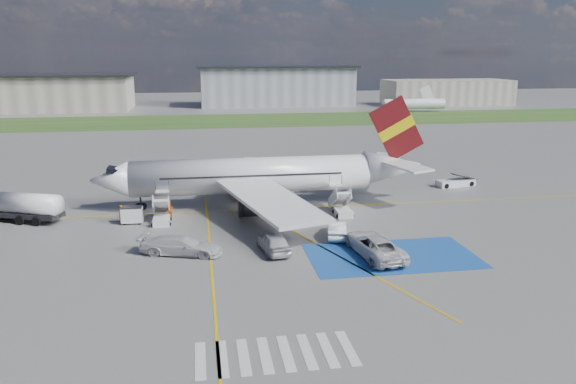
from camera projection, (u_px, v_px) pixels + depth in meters
The scene contains 23 objects.
ground at pixel (267, 247), 49.12m from camera, with size 400.00×400.00×0.00m, color #60605E.
grass_strip at pixel (220, 121), 140.11m from camera, with size 400.00×30.00×0.01m, color #2D4C1E.
taxiway_line_main at pixel (253, 210), 60.61m from camera, with size 120.00×0.20×0.01m, color gold.
taxiway_line_cross at pixel (214, 298), 38.76m from camera, with size 0.20×60.00×0.01m, color gold.
taxiway_line_diag at pixel (253, 210), 60.61m from camera, with size 0.20×60.00×0.01m, color gold.
staging_box at pixel (392, 256), 46.84m from camera, with size 14.00×8.00×0.01m, color #194B9A.
crosswalk at pixel (276, 354), 31.59m from camera, with size 9.00×4.00×0.01m.
terminal_west at pixel (25, 93), 163.86m from camera, with size 60.00×22.00×10.00m, color gray.
terminal_centre at pixel (276, 86), 180.10m from camera, with size 48.00×18.00×12.00m, color gray.
terminal_east at pixel (447, 92), 182.44m from camera, with size 40.00×16.00×8.00m, color gray.
airliner at pixel (265, 175), 61.94m from camera, with size 36.81×32.95×11.92m.
airstairs_fwd at pixel (162, 217), 55.82m from camera, with size 1.90×5.20×3.60m.
airstairs_aft at pixel (342, 209), 58.71m from camera, with size 1.90×5.20×3.60m.
fuel_tanker at pixel (21, 209), 56.24m from camera, with size 8.86×5.44×2.96m.
gpu_cart at pixel (132, 216), 55.67m from camera, with size 2.10×1.39×1.72m.
belt_loader at pixel (456, 183), 71.40m from camera, with size 5.54×2.76×1.61m.
car_silver_a at pixel (273, 242), 47.65m from camera, with size 2.02×5.03×1.71m, color #AEB1B6.
car_silver_b at pixel (337, 229), 51.56m from camera, with size 1.65×4.75×1.56m, color silver.
van_white_a at pixel (374, 241), 46.88m from camera, with size 2.91×6.31×2.37m, color silver.
van_white_b at pixel (181, 243), 47.01m from camera, with size 2.15×5.29×2.07m, color silver.
crew_fwd at pixel (122, 214), 55.76m from camera, with size 0.66×0.44×1.82m, color orange.
crew_nose at pixel (169, 211), 56.98m from camera, with size 0.88×0.69×1.82m, color #DA540B.
crew_aft at pixel (303, 210), 57.82m from camera, with size 0.93×0.39×1.59m, color #DE620B.
Camera 1 is at (-5.68, -46.20, 16.51)m, focal length 35.00 mm.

